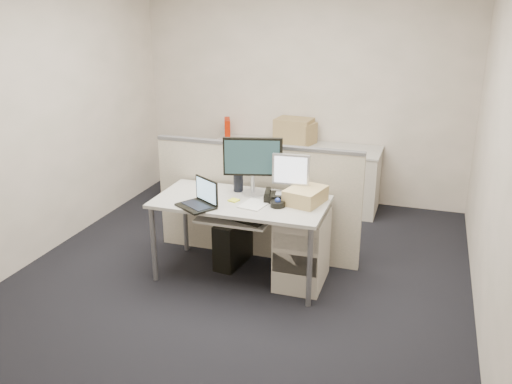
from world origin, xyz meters
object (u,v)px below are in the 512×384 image
(desk, at_px, (241,207))
(monitor_main, at_px, (253,166))
(laptop, at_px, (195,194))
(desk_phone, at_px, (276,197))

(desk, xyz_separation_m, monitor_main, (0.05, 0.18, 0.33))
(monitor_main, bearing_deg, desk, -120.93)
(laptop, relative_size, desk_phone, 1.49)
(monitor_main, bearing_deg, desk_phone, -36.63)
(desk, xyz_separation_m, desk_phone, (0.30, 0.08, 0.10))
(monitor_main, xyz_separation_m, desk_phone, (0.25, -0.10, -0.23))
(desk, xyz_separation_m, laptop, (-0.30, -0.28, 0.18))
(laptop, distance_m, desk_phone, 0.70)
(monitor_main, distance_m, desk_phone, 0.35)
(monitor_main, xyz_separation_m, laptop, (-0.35, -0.46, -0.14))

